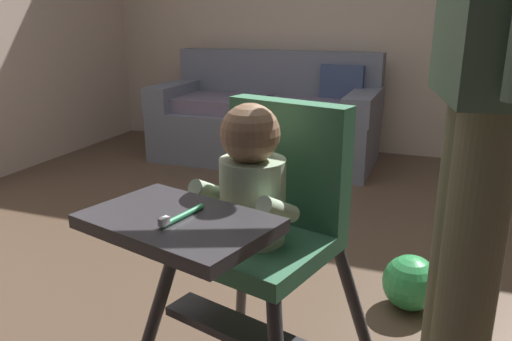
# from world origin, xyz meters

# --- Properties ---
(ground) EXTENTS (6.09, 6.44, 0.10)m
(ground) POSITION_xyz_m (0.00, 0.00, -0.05)
(ground) COLOR brown
(couch) EXTENTS (1.77, 0.86, 0.86)m
(couch) POSITION_xyz_m (-0.58, 1.93, 0.33)
(couch) COLOR slate
(couch) RESTS_ON ground
(high_chair) EXTENTS (0.74, 0.83, 0.94)m
(high_chair) POSITION_xyz_m (0.31, -0.76, 0.65)
(high_chair) COLOR #353237
(high_chair) RESTS_ON ground
(adult_standing) EXTENTS (0.57, 0.50, 1.76)m
(adult_standing) POSITION_xyz_m (0.82, -0.68, 1.00)
(adult_standing) COLOR #6D6A4F
(adult_standing) RESTS_ON ground
(toy_ball) EXTENTS (0.22, 0.22, 0.22)m
(toy_ball) POSITION_xyz_m (0.69, -0.02, 0.11)
(toy_ball) COLOR green
(toy_ball) RESTS_ON ground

